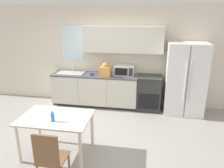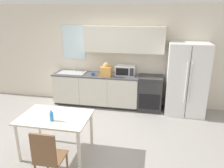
{
  "view_description": "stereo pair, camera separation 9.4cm",
  "coord_description": "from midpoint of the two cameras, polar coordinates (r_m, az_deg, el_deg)",
  "views": [
    {
      "loc": [
        1.23,
        -3.76,
        2.47
      ],
      "look_at": [
        0.48,
        0.51,
        1.05
      ],
      "focal_mm": 35.0,
      "sensor_mm": 36.0,
      "label": 1
    },
    {
      "loc": [
        1.32,
        -3.75,
        2.47
      ],
      "look_at": [
        0.48,
        0.51,
        1.05
      ],
      "focal_mm": 35.0,
      "sensor_mm": 36.0,
      "label": 2
    }
  ],
  "objects": [
    {
      "name": "dining_chair_near",
      "position": [
        3.38,
        -15.77,
        -17.57
      ],
      "size": [
        0.4,
        0.4,
        0.93
      ],
      "rotation": [
        0.0,
        0.0,
        -0.0
      ],
      "color": "brown",
      "rests_on": "ground_plane"
    },
    {
      "name": "kitchen_counter",
      "position": [
        6.04,
        -3.74,
        -1.48
      ],
      "size": [
        2.34,
        0.6,
        0.88
      ],
      "color": "#333333",
      "rests_on": "ground_plane"
    },
    {
      "name": "dining_table",
      "position": [
        4.02,
        -13.94,
        -9.44
      ],
      "size": [
        1.22,
        0.83,
        0.75
      ],
      "color": "beige",
      "rests_on": "ground_plane"
    },
    {
      "name": "drink_bottle",
      "position": [
        3.8,
        -14.84,
        -8.14
      ],
      "size": [
        0.07,
        0.07,
        0.2
      ],
      "color": "#338CD8",
      "rests_on": "dining_table"
    },
    {
      "name": "ground_plane",
      "position": [
        4.67,
        -6.56,
        -13.92
      ],
      "size": [
        12.0,
        12.0,
        0.0
      ],
      "primitive_type": "plane",
      "color": "gray"
    },
    {
      "name": "refrigerator",
      "position": [
        5.72,
        19.29,
        1.14
      ],
      "size": [
        0.95,
        0.74,
        1.8
      ],
      "color": "white",
      "rests_on": "ground_plane"
    },
    {
      "name": "coffee_mug",
      "position": [
        5.81,
        -4.64,
        2.69
      ],
      "size": [
        0.12,
        0.08,
        0.09
      ],
      "color": "#335999",
      "rests_on": "kitchen_counter"
    },
    {
      "name": "grocery_bag_0",
      "position": [
        5.7,
        -1.03,
        3.6
      ],
      "size": [
        0.29,
        0.24,
        0.37
      ],
      "rotation": [
        0.0,
        0.0,
        -0.03
      ],
      "color": "#DB994C",
      "rests_on": "kitchen_counter"
    },
    {
      "name": "wall_back",
      "position": [
        5.99,
        -0.39,
        8.22
      ],
      "size": [
        12.0,
        0.38,
        2.7
      ],
      "color": "beige",
      "rests_on": "ground_plane"
    },
    {
      "name": "oven_range",
      "position": [
        5.85,
        10.31,
        -2.34
      ],
      "size": [
        0.6,
        0.6,
        0.91
      ],
      "color": "#2D2D2D",
      "rests_on": "ground_plane"
    },
    {
      "name": "kitchen_sink",
      "position": [
        6.12,
        -9.96,
        2.97
      ],
      "size": [
        0.73,
        0.43,
        0.25
      ],
      "color": "#B7BABC",
      "rests_on": "kitchen_counter"
    },
    {
      "name": "microwave",
      "position": [
        5.81,
        3.98,
        3.6
      ],
      "size": [
        0.52,
        0.35,
        0.26
      ],
      "color": "silver",
      "rests_on": "kitchen_counter"
    }
  ]
}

